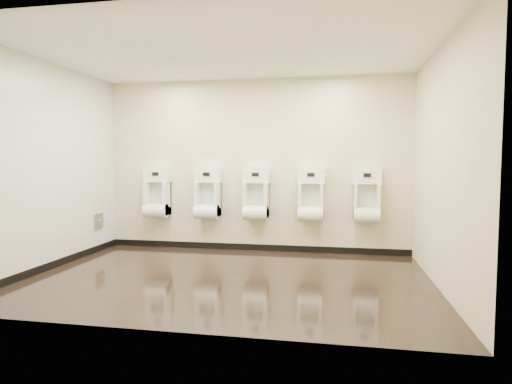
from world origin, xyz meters
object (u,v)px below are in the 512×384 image
at_px(urinal_1, 208,197).
at_px(urinal_2, 256,198).
at_px(access_panel, 98,221).
at_px(urinal_0, 157,196).
at_px(urinal_3, 311,199).
at_px(urinal_4, 367,199).

height_order(urinal_1, urinal_2, same).
xyz_separation_m(access_panel, urinal_2, (2.54, 0.40, 0.38)).
relative_size(urinal_0, urinal_3, 1.00).
relative_size(urinal_0, urinal_4, 1.00).
relative_size(urinal_1, urinal_4, 1.00).
bearing_deg(urinal_2, urinal_4, 0.00).
xyz_separation_m(access_panel, urinal_0, (0.85, 0.40, 0.38)).
bearing_deg(urinal_1, urinal_2, 0.00).
height_order(urinal_0, urinal_3, same).
height_order(access_panel, urinal_2, urinal_2).
xyz_separation_m(urinal_2, urinal_3, (0.88, 0.00, 0.00)).
distance_m(access_panel, urinal_1, 1.82).
relative_size(urinal_0, urinal_2, 1.00).
bearing_deg(access_panel, urinal_3, 6.71).
relative_size(urinal_0, urinal_1, 1.00).
xyz_separation_m(urinal_1, urinal_4, (2.54, 0.00, 0.00)).
bearing_deg(urinal_2, access_panel, -171.00).
distance_m(urinal_0, urinal_4, 3.42).
xyz_separation_m(access_panel, urinal_1, (1.73, 0.40, 0.38)).
bearing_deg(urinal_2, urinal_3, 0.00).
distance_m(access_panel, urinal_2, 2.60).
distance_m(access_panel, urinal_3, 3.47).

